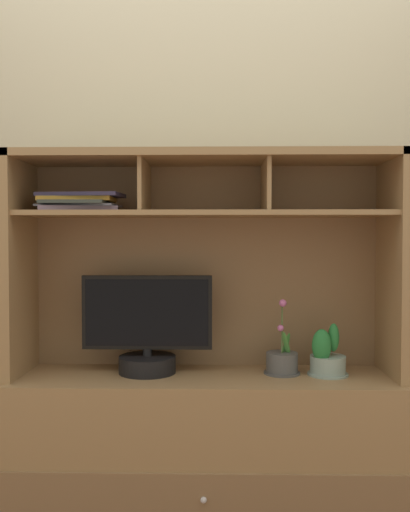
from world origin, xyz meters
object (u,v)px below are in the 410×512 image
media_console (205,397)px  potted_fern (326,358)px  tv_monitor (147,334)px  magazine_stack_left (79,202)px  potted_orchid (282,362)px

media_console → potted_fern: 0.52m
potted_fern → media_console: bearing=177.6°
tv_monitor → magazine_stack_left: bearing=-170.4°
media_console → potted_fern: bearing=-2.4°
tv_monitor → potted_fern: bearing=-2.1°
media_console → tv_monitor: 0.35m
media_console → potted_orchid: size_ratio=5.19×
media_console → magazine_stack_left: (-0.50, -0.04, 0.80)m
potted_orchid → tv_monitor: bearing=179.5°
tv_monitor → potted_fern: tv_monitor is taller
potted_fern → tv_monitor: bearing=177.9°
potted_orchid → potted_fern: 0.18m
media_console → magazine_stack_left: media_console is taller
tv_monitor → potted_orchid: size_ratio=1.74×
potted_fern → magazine_stack_left: (-1.00, -0.02, 0.63)m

